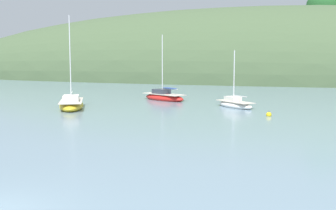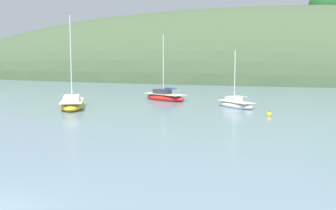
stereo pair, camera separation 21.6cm
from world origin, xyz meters
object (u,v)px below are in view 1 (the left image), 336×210
Objects in this scene: sailboat_black_sloop at (71,104)px; mooring_buoy_channel at (269,115)px; sailboat_grey_yawl at (235,104)px; sailboat_orange_cutter at (164,97)px.

mooring_buoy_channel is (17.84, 0.21, -0.27)m from sailboat_black_sloop.
sailboat_black_sloop reaches higher than sailboat_grey_yawl.
sailboat_grey_yawl is at bearing 21.06° from sailboat_black_sloop.
sailboat_orange_cutter is at bearing 152.85° from sailboat_grey_yawl.
sailboat_grey_yawl is 9.52m from sailboat_orange_cutter.
sailboat_orange_cutter is 13.66× the size of mooring_buoy_channel.
sailboat_black_sloop reaches higher than sailboat_orange_cutter.
sailboat_grey_yawl is 6.37m from mooring_buoy_channel.
sailboat_grey_yawl is at bearing 123.55° from mooring_buoy_channel.
sailboat_grey_yawl is 0.75× the size of sailboat_orange_cutter.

